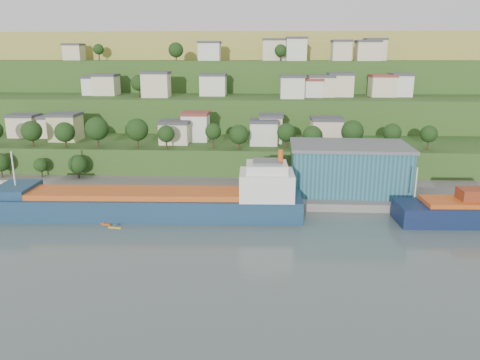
# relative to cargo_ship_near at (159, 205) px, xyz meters

# --- Properties ---
(ground) EXTENTS (500.00, 500.00, 0.00)m
(ground) POSITION_rel_cargo_ship_near_xyz_m (7.27, -9.59, -3.00)
(ground) COLOR #4B5B58
(ground) RESTS_ON ground
(quay) EXTENTS (220.00, 26.00, 4.00)m
(quay) POSITION_rel_cargo_ship_near_xyz_m (27.27, 18.41, -3.00)
(quay) COLOR slate
(quay) RESTS_ON ground
(hillside) EXTENTS (360.00, 210.47, 96.00)m
(hillside) POSITION_rel_cargo_ship_near_xyz_m (7.30, 159.08, -2.91)
(hillside) COLOR #284719
(hillside) RESTS_ON ground
(cargo_ship_near) EXTENTS (73.30, 13.73, 18.76)m
(cargo_ship_near) POSITION_rel_cargo_ship_near_xyz_m (0.00, 0.00, 0.00)
(cargo_ship_near) COLOR #132D48
(cargo_ship_near) RESTS_ON ground
(warehouse) EXTENTS (31.51, 19.84, 12.80)m
(warehouse) POSITION_rel_cargo_ship_near_xyz_m (47.72, 17.99, 5.44)
(warehouse) COLOR navy
(warehouse) RESTS_ON quay
(caravan) EXTENTS (6.32, 3.15, 2.84)m
(caravan) POSITION_rel_cargo_ship_near_xyz_m (-47.60, 14.92, -0.37)
(caravan) COLOR white
(caravan) RESTS_ON pebble_beach
(dinghy) EXTENTS (4.43, 2.28, 0.84)m
(dinghy) POSITION_rel_cargo_ship_near_xyz_m (-36.17, 8.01, -1.37)
(dinghy) COLOR silver
(dinghy) RESTS_ON pebble_beach
(kayak_orange) EXTENTS (3.55, 1.74, 0.89)m
(kayak_orange) POSITION_rel_cargo_ship_near_xyz_m (-11.48, -5.98, -2.73)
(kayak_orange) COLOR #D65313
(kayak_orange) RESTS_ON ground
(kayak_yellow) EXTENTS (2.95, 0.79, 0.73)m
(kayak_yellow) POSITION_rel_cargo_ship_near_xyz_m (-8.31, -8.16, -2.78)
(kayak_yellow) COLOR gold
(kayak_yellow) RESTS_ON ground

